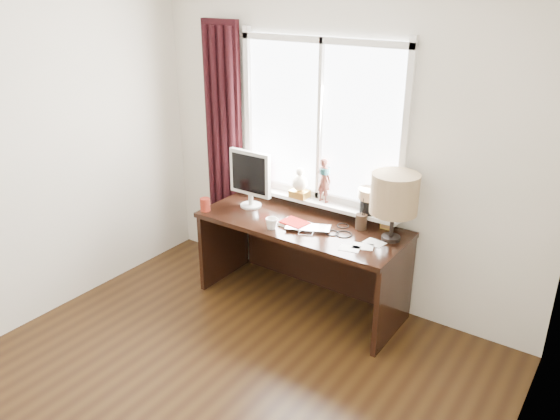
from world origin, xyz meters
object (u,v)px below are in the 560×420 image
Objects in this scene: laptop at (308,228)px; red_cup at (205,205)px; desk at (308,245)px; table_lamp at (395,194)px; mug at (271,223)px; monitor at (250,176)px.

red_cup is (-0.92, -0.17, 0.04)m from laptop.
table_lamp reaches higher than desk.
mug is 0.97m from table_lamp.
laptop is 0.67× the size of table_lamp.
mug is 0.06× the size of desk.
table_lamp is at bearing 22.28° from mug.
monitor is (-0.66, 0.13, 0.26)m from laptop.
mug is at bearing -172.07° from laptop.
table_lamp is at bearing 0.97° from desk.
red_cup is at bearing -178.41° from mug.
laptop reaches higher than desk.
desk is 0.94m from table_lamp.
mug reaches higher than desk.
mug is 0.18× the size of table_lamp.
desk is 0.76m from monitor.
red_cup is 0.21× the size of table_lamp.
desk is 3.47× the size of monitor.
monitor is (-0.55, -0.06, 0.52)m from desk.
mug reaches higher than laptop.
laptop is at bearing 10.39° from red_cup.
table_lamp reaches higher than red_cup.
red_cup is 1.59m from table_lamp.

